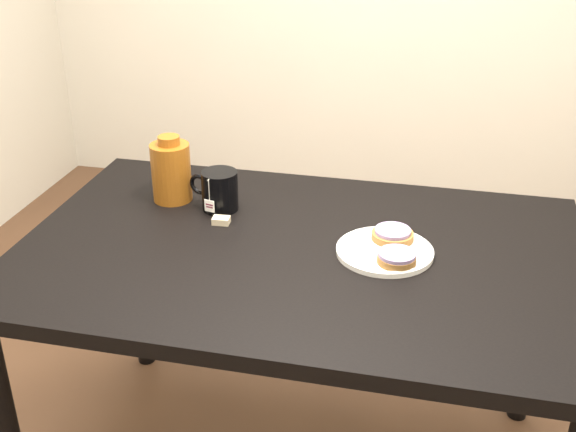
% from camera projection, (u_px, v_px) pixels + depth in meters
% --- Properties ---
extents(table, '(1.40, 0.90, 0.75)m').
position_uv_depth(table, '(300.00, 277.00, 1.83)').
color(table, black).
rests_on(table, ground_plane).
extents(plate, '(0.24, 0.24, 0.02)m').
position_uv_depth(plate, '(385.00, 250.00, 1.76)').
color(plate, white).
rests_on(plate, table).
extents(bagel_back, '(0.12, 0.12, 0.03)m').
position_uv_depth(bagel_back, '(393.00, 234.00, 1.80)').
color(bagel_back, brown).
rests_on(bagel_back, plate).
extents(bagel_front, '(0.12, 0.12, 0.03)m').
position_uv_depth(bagel_front, '(397.00, 258.00, 1.69)').
color(bagel_front, brown).
rests_on(bagel_front, plate).
extents(mug, '(0.15, 0.12, 0.11)m').
position_uv_depth(mug, '(219.00, 190.00, 1.96)').
color(mug, black).
rests_on(mug, table).
extents(teabag_pouch, '(0.05, 0.04, 0.02)m').
position_uv_depth(teabag_pouch, '(221.00, 220.00, 1.90)').
color(teabag_pouch, '#C6B793').
rests_on(teabag_pouch, table).
extents(bagel_package, '(0.12, 0.12, 0.19)m').
position_uv_depth(bagel_package, '(171.00, 171.00, 2.01)').
color(bagel_package, '#64310D').
rests_on(bagel_package, table).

